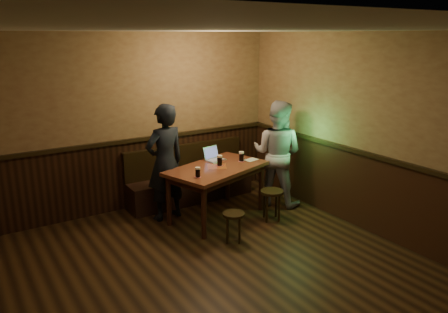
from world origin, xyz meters
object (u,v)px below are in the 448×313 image
Objects in this scene: pint_mid at (220,160)px; pint_right at (241,156)px; stool_right at (272,196)px; laptop at (213,157)px; bench at (190,182)px; pub_table at (217,173)px; stool_left at (234,219)px; person_grey at (277,153)px; pint_left at (198,172)px; person_suit at (165,163)px.

pint_mid is 0.42m from pint_right.
stool_right is 1.37× the size of laptop.
pint_right is at bearing 106.88° from stool_right.
pub_table is at bearing -90.00° from bench.
bench is at bearing 119.61° from pint_right.
bench is 1.72m from stool_left.
bench is 1.14m from pint_right.
pint_right is (-0.17, 0.57, 0.53)m from stool_right.
pint_mid is 0.10× the size of person_grey.
laptop is (-0.51, 0.88, 0.50)m from stool_right.
stool_right is 0.86m from person_grey.
pint_mid reaches higher than stool_right.
pint_left is 0.88× the size of pint_mid.
laptop reaches higher than pint_mid.
pint_right reaches higher than stool_right.
person_suit is at bearing 109.31° from stool_left.
laptop reaches higher than bench.
stool_left is at bearing -65.00° from pint_left.
pint_left is at bearing -161.59° from pint_right.
stool_right is 0.26× the size of person_suit.
pint_mid is at bearing -117.81° from laptop.
stool_right is at bearing -56.58° from pub_table.
stool_left is 1.69m from person_grey.
pint_left is at bearing 67.54° from person_grey.
pint_right is 0.67m from person_grey.
person_suit reaches higher than bench.
person_grey is at bearing 45.51° from stool_right.
pub_table is at bearing 73.68° from stool_left.
person_suit is (-0.82, 0.06, 0.02)m from laptop.
person_grey is at bearing -33.45° from laptop.
person_grey is (0.67, -0.07, -0.03)m from pint_right.
person_suit reaches higher than pint_left.
pint_mid is 1.09m from person_grey.
stool_left is 2.49× the size of pint_mid.
stool_left is 0.23× the size of person_suit.
person_suit is (-1.32, 0.93, 0.52)m from stool_right.
pub_table is 11.80× the size of pint_left.
person_suit is (-1.15, 0.36, -0.01)m from pint_right.
stool_right is at bearing 104.27° from person_grey.
pint_right is (0.72, 0.86, 0.57)m from stool_left.
laptop is at bearing 38.24° from person_grey.
bench is at bearing 67.26° from pint_left.
bench is at bearing 81.98° from stool_left.
stool_right is (0.65, -0.53, -0.34)m from pub_table.
pint_left is at bearing -167.14° from pub_table.
pub_table is at bearing -163.16° from pint_mid.
stool_right is 1.13m from laptop.
person_grey is (0.49, 0.50, 0.50)m from stool_right.
stool_right is at bearing 136.57° from person_suit.
pint_left is 0.63m from pint_mid.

